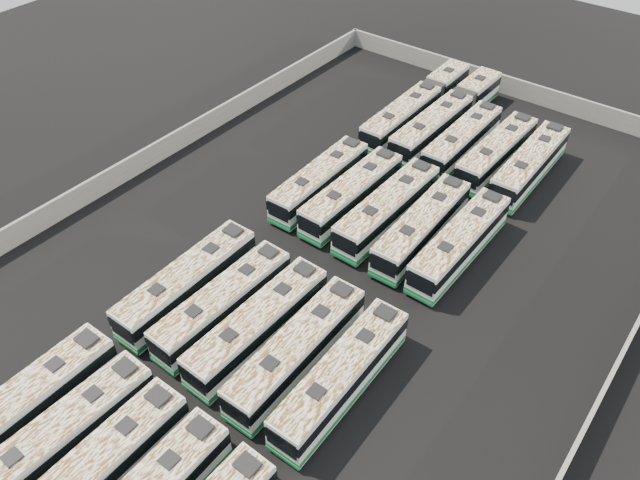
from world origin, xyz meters
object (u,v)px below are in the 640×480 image
(bus_front_left, at_px, (61,438))
(bus_midback_center, at_px, (387,209))
(bus_midfront_far_left, at_px, (188,283))
(bus_back_far_left, at_px, (417,105))
(bus_midfront_left, at_px, (223,304))
(bus_midback_far_right, at_px, (460,243))
(bus_front_far_left, at_px, (24,408))
(bus_back_left, at_px, (447,115))
(bus_back_right, at_px, (496,152))
(bus_midfront_far_right, at_px, (341,377))
(bus_front_center, at_px, (94,474))
(bus_midfront_center, at_px, (258,325))
(bus_midback_left, at_px, (352,194))
(bus_back_center, at_px, (462,140))
(bus_midfront_right, at_px, (297,351))
(bus_midback_far_left, at_px, (320,181))
(bus_midback_right, at_px, (422,227))
(bus_back_far_right, at_px, (530,165))

(bus_front_left, distance_m, bus_midback_center, 30.66)
(bus_midfront_far_left, relative_size, bus_back_far_left, 0.67)
(bus_midfront_left, height_order, bus_midback_far_right, bus_midback_far_right)
(bus_front_left, xyz_separation_m, bus_back_far_left, (-3.66, 47.51, -0.02))
(bus_midback_far_right, bearing_deg, bus_midfront_far_left, -130.04)
(bus_front_far_left, xyz_separation_m, bus_back_left, (3.57, 47.85, -0.03))
(bus_back_right, bearing_deg, bus_midfront_far_right, -82.01)
(bus_front_center, height_order, bus_midfront_far_left, bus_midfront_far_left)
(bus_midfront_left, bearing_deg, bus_midfront_center, 0.67)
(bus_front_left, xyz_separation_m, bus_midback_center, (3.58, 30.45, 0.05))
(bus_midback_left, height_order, bus_midback_center, bus_midback_center)
(bus_midfront_left, bearing_deg, bus_midback_center, 79.14)
(bus_midback_far_right, relative_size, bus_back_center, 1.02)
(bus_midback_left, bearing_deg, bus_midfront_right, -66.07)
(bus_midfront_far_right, bearing_deg, bus_midfront_far_left, 179.46)
(bus_midfront_right, bearing_deg, bus_back_right, 88.88)
(bus_midfront_right, bearing_deg, bus_back_far_left, 106.68)
(bus_midfront_center, xyz_separation_m, bus_back_center, (-0.03, 30.45, -0.04))
(bus_midfront_far_right, height_order, bus_midback_far_left, bus_midfront_far_right)
(bus_midfront_left, xyz_separation_m, bus_midfront_center, (3.46, -0.03, 0.05))
(bus_front_center, relative_size, bus_midfront_left, 1.03)
(bus_midback_left, bearing_deg, bus_back_right, 63.01)
(bus_front_left, bearing_deg, bus_midfront_center, 77.16)
(bus_back_far_left, xyz_separation_m, bus_back_left, (3.62, 0.19, 0.03))
(bus_midfront_right, xyz_separation_m, bus_back_far_left, (-10.77, 33.77, -0.06))
(bus_midback_right, xyz_separation_m, bus_back_left, (-7.20, 17.49, -0.01))
(bus_midback_right, relative_size, bus_midback_far_right, 1.00)
(bus_midback_right, bearing_deg, bus_midback_left, 177.39)
(bus_front_far_left, relative_size, bus_midback_far_right, 1.01)
(bus_midback_left, xyz_separation_m, bus_back_far_left, (-3.56, 17.16, -0.03))
(bus_midfront_left, distance_m, bus_back_left, 33.85)
(bus_midfront_right, distance_m, bus_midback_center, 17.08)
(bus_front_far_left, relative_size, bus_midback_center, 0.99)
(bus_midfront_center, xyz_separation_m, bus_back_far_right, (7.11, 30.40, 0.02))
(bus_midfront_center, relative_size, bus_back_center, 1.02)
(bus_midback_center, bearing_deg, bus_midback_far_left, -177.18)
(bus_back_left, relative_size, bus_back_far_right, 1.53)
(bus_midfront_far_right, bearing_deg, bus_front_center, -118.46)
(bus_back_right, height_order, bus_back_far_right, bus_back_far_right)
(bus_midfront_far_left, distance_m, bus_midfront_far_right, 14.31)
(bus_midfront_left, bearing_deg, bus_front_far_left, -103.49)
(bus_midfront_far_left, height_order, bus_back_far_right, bus_back_far_right)
(bus_midfront_center, xyz_separation_m, bus_midback_far_left, (-7.11, 16.38, -0.05))
(bus_front_left, relative_size, bus_midfront_left, 1.02)
(bus_midfront_far_left, height_order, bus_midback_far_left, bus_midfront_far_left)
(bus_midback_left, height_order, bus_back_right, bus_midback_left)
(bus_midfront_far_right, bearing_deg, bus_back_center, 102.34)
(bus_midfront_far_left, bearing_deg, bus_midfront_far_right, -0.11)
(bus_midback_far_right, bearing_deg, bus_midback_left, -179.67)
(bus_midfront_center, height_order, bus_midback_center, bus_midback_center)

